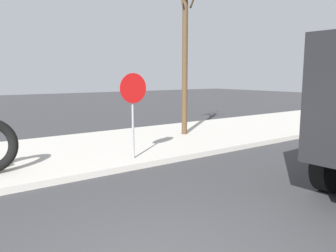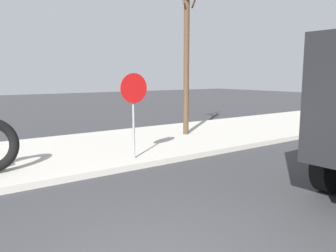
% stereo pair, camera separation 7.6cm
% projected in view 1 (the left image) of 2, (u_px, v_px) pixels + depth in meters
% --- Properties ---
extents(sidewalk_curb, '(36.00, 5.00, 0.15)m').
position_uv_depth(sidewalk_curb, '(17.00, 160.00, 8.94)').
color(sidewalk_curb, '#BCB7AD').
rests_on(sidewalk_curb, ground).
extents(stop_sign, '(0.76, 0.08, 2.20)m').
position_uv_depth(stop_sign, '(133.00, 100.00, 8.54)').
color(stop_sign, gray).
rests_on(stop_sign, sidewalk_curb).
extents(bare_tree, '(1.15, 1.14, 6.04)m').
position_uv_depth(bare_tree, '(185.00, 51.00, 11.98)').
color(bare_tree, '#4C3823').
rests_on(bare_tree, sidewalk_curb).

